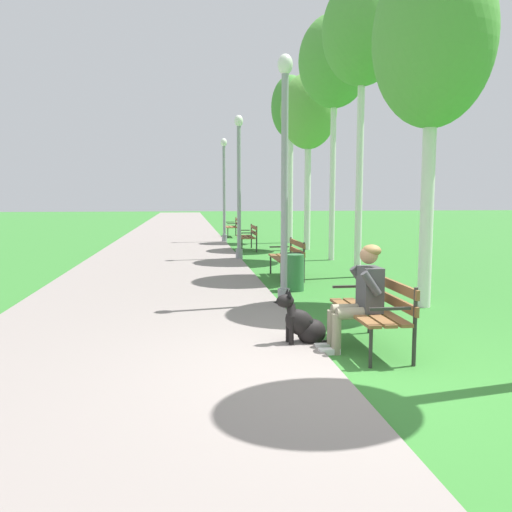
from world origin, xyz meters
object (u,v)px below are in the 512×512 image
(birch_tree_second, at_px, (433,40))
(park_bench_furthest, at_px, (233,225))
(park_bench_near, at_px, (375,306))
(lamp_post_near, at_px, (284,179))
(birch_tree_third, at_px, (362,33))
(dog_black, at_px, (304,324))
(birch_tree_fourth, at_px, (334,62))
(birch_tree_sixth, at_px, (290,111))
(park_bench_mid, at_px, (289,255))
(lamp_post_far, at_px, (224,189))
(lamp_post_mid, at_px, (239,186))
(litter_bin, at_px, (295,273))
(birch_tree_fifth, at_px, (308,113))
(park_bench_far, at_px, (249,235))
(person_seated_on_near_bench, at_px, (361,294))

(birch_tree_second, bearing_deg, park_bench_furthest, 96.51)
(park_bench_near, xyz_separation_m, lamp_post_near, (-0.63, 2.48, 1.57))
(park_bench_furthest, relative_size, birch_tree_third, 0.23)
(dog_black, xyz_separation_m, birch_tree_fourth, (2.70, 8.36, 5.19))
(park_bench_near, bearing_deg, birch_tree_fourth, 77.59)
(lamp_post_near, height_order, birch_tree_sixth, birch_tree_sixth)
(park_bench_mid, distance_m, lamp_post_far, 9.43)
(park_bench_mid, bearing_deg, lamp_post_mid, 101.89)
(park_bench_near, bearing_deg, park_bench_mid, 89.54)
(lamp_post_far, distance_m, litter_bin, 10.99)
(birch_tree_fifth, bearing_deg, birch_tree_sixth, 91.11)
(park_bench_mid, xyz_separation_m, lamp_post_near, (-0.68, -3.00, 1.57))
(park_bench_far, bearing_deg, dog_black, -93.45)
(dog_black, relative_size, birch_tree_sixth, 0.13)
(lamp_post_far, xyz_separation_m, birch_tree_sixth, (2.52, -0.47, 2.96))
(birch_tree_second, relative_size, birch_tree_third, 0.87)
(park_bench_mid, relative_size, lamp_post_mid, 0.37)
(litter_bin, bearing_deg, lamp_post_near, -108.48)
(birch_tree_second, distance_m, birch_tree_sixth, 12.14)
(park_bench_furthest, height_order, birch_tree_sixth, birch_tree_sixth)
(birch_tree_second, relative_size, litter_bin, 8.05)
(park_bench_mid, relative_size, birch_tree_fifth, 0.26)
(lamp_post_far, bearing_deg, birch_tree_fifth, -51.48)
(lamp_post_mid, bearing_deg, person_seated_on_near_bench, -86.88)
(park_bench_near, relative_size, birch_tree_second, 0.27)
(dog_black, relative_size, lamp_post_near, 0.21)
(park_bench_mid, distance_m, birch_tree_fourth, 6.12)
(dog_black, bearing_deg, litter_bin, 79.88)
(birch_tree_second, distance_m, birch_tree_fifth, 9.35)
(park_bench_far, relative_size, birch_tree_second, 0.27)
(lamp_post_mid, height_order, birch_tree_third, birch_tree_third)
(lamp_post_mid, relative_size, birch_tree_third, 0.63)
(park_bench_far, bearing_deg, park_bench_mid, -88.43)
(park_bench_mid, relative_size, lamp_post_far, 0.37)
(lamp_post_mid, relative_size, birch_tree_second, 0.72)
(person_seated_on_near_bench, height_order, birch_tree_fifth, birch_tree_fifth)
(birch_tree_fourth, bearing_deg, park_bench_mid, -120.70)
(park_bench_far, xyz_separation_m, birch_tree_fifth, (1.99, -0.11, 4.05))
(park_bench_far, distance_m, birch_tree_fifth, 4.51)
(dog_black, relative_size, lamp_post_far, 0.21)
(park_bench_near, distance_m, birch_tree_second, 4.60)
(dog_black, relative_size, birch_tree_fourth, 0.12)
(park_bench_near, distance_m, birch_tree_fifth, 12.35)
(park_bench_furthest, distance_m, birch_tree_sixth, 5.92)
(person_seated_on_near_bench, height_order, birch_tree_sixth, birch_tree_sixth)
(park_bench_far, relative_size, birch_tree_fifth, 0.26)
(birch_tree_sixth, distance_m, litter_bin, 11.56)
(park_bench_far, relative_size, birch_tree_sixth, 0.24)
(park_bench_mid, distance_m, lamp_post_mid, 3.96)
(birch_tree_third, relative_size, birch_tree_fifth, 1.10)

